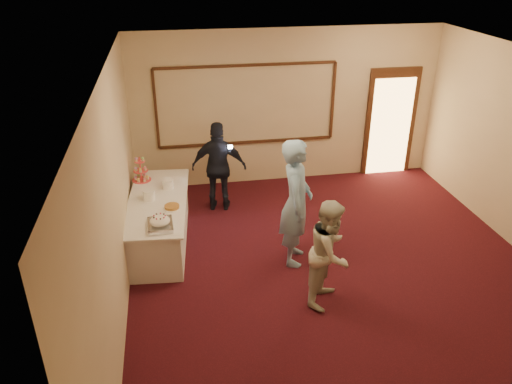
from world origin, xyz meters
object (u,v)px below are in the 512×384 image
Objects in this scene: man at (296,203)px; pavlova_tray at (160,222)px; buffet_table at (159,221)px; cupcake_stand at (141,171)px; plate_stack_a at (149,195)px; tart at (172,207)px; woman at (330,252)px; plate_stack_b at (168,184)px; guest at (219,167)px.

pavlova_tray is at bearing 106.34° from man.
buffet_table is 1.23× the size of man.
cupcake_stand is at bearing 70.46° from man.
plate_stack_a reaches higher than tart.
tart is at bearing 89.86° from man.
pavlova_tray is at bearing 100.56° from woman.
tart is (0.04, -0.72, -0.05)m from plate_stack_b.
plate_stack_b is 0.10× the size of man.
man is (2.12, -0.88, 0.12)m from plate_stack_a.
cupcake_stand reaches higher than plate_stack_a.
plate_stack_a is at bearing -129.71° from plate_stack_b.
guest is (1.08, 1.00, 0.43)m from buffet_table.
woman is (2.33, -1.89, -0.11)m from plate_stack_a.
tart is (0.18, 0.53, -0.05)m from pavlova_tray.
man is (1.96, 0.01, 0.13)m from pavlova_tray.
plate_stack_a is (-0.16, 0.89, 0.01)m from pavlova_tray.
plate_stack_b is 2.21m from man.
woman is (0.21, -1.01, -0.23)m from man.
tart is 1.87m from man.
woman is 0.91× the size of guest.
man reaches higher than tart.
pavlova_tray is (0.05, -0.84, 0.46)m from buffet_table.
guest is at bearing 60.74° from pavlova_tray.
plate_stack_b is (0.18, 0.40, 0.46)m from buffet_table.
buffet_table is at bearing 54.41° from guest.
guest is at bearing 38.69° from plate_stack_a.
tart is at bearing -86.80° from plate_stack_b.
guest reaches higher than tart.
plate_stack_a is 1.04× the size of plate_stack_b.
tart is at bearing 68.47° from guest.
man is (2.26, -1.62, 0.04)m from cupcake_stand.
man is at bearing 128.32° from guest.
tart is (0.22, -0.32, 0.41)m from buffet_table.
woman is at bearing -39.03° from plate_stack_a.
plate_stack_b is (0.30, 0.36, -0.00)m from plate_stack_a.
man is at bearing -34.17° from plate_stack_b.
tart is 0.16× the size of guest.
woman is (2.17, -1.00, -0.10)m from pavlova_tray.
buffet_table is 12.58× the size of plate_stack_b.
man is (1.78, -0.52, 0.18)m from tart.
guest is at bearing 42.91° from man.
woman is at bearing -152.02° from man.
guest is at bearing 9.09° from cupcake_stand.
plate_stack_b is at bearing 83.81° from pavlova_tray.
pavlova_tray is 2.50× the size of plate_stack_a.
plate_stack_a is 2.30m from man.
plate_stack_a is 0.13× the size of woman.
tart is 2.51m from woman.
tart is (0.48, -1.10, -0.14)m from cupcake_stand.
buffet_table is 5.19× the size of cupcake_stand.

